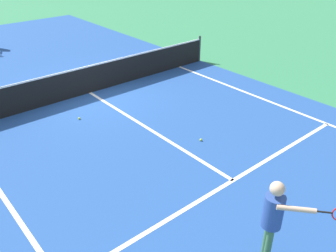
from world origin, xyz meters
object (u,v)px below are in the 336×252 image
object	(u,v)px
player_near	(274,215)
tennis_ball_mid_court	(201,140)
tennis_ball_near_net	(79,118)
net	(88,79)

from	to	relation	value
player_near	tennis_ball_mid_court	bearing A→B (deg)	61.02
tennis_ball_near_net	player_near	bearing A→B (deg)	-90.55
player_near	tennis_ball_near_net	bearing A→B (deg)	89.45
net	player_near	bearing A→B (deg)	-98.87
net	tennis_ball_mid_court	xyz separation A→B (m)	(0.66, -4.72, -0.46)
tennis_ball_mid_court	net	bearing A→B (deg)	97.94
tennis_ball_near_net	tennis_ball_mid_court	xyz separation A→B (m)	(1.88, -3.18, 0.00)
net	tennis_ball_near_net	world-z (taller)	net
tennis_ball_near_net	tennis_ball_mid_court	size ratio (longest dim) A/B	1.00
net	tennis_ball_mid_court	bearing A→B (deg)	-82.06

